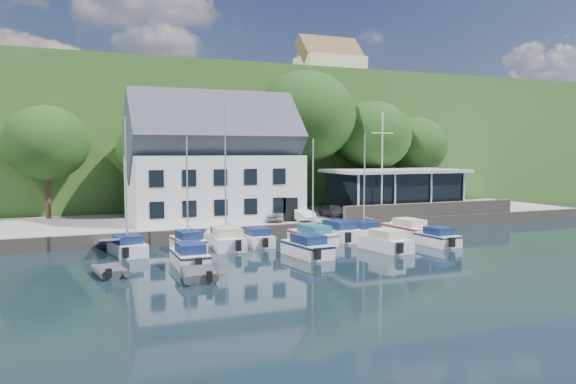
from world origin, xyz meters
The scene contains 35 objects.
ground centered at (0.00, 0.00, 0.00)m, with size 180.00×180.00×0.00m, color black.
quay centered at (0.00, 17.50, 0.50)m, with size 60.00×13.00×1.00m, color gray.
quay_face centered at (0.00, 11.00, 0.50)m, with size 60.00×0.30×1.00m, color #675D52.
hillside centered at (0.00, 62.00, 8.00)m, with size 160.00×75.00×16.00m, color #315921.
field_patch centered at (8.00, 70.00, 16.15)m, with size 50.00×30.00×0.30m, color #4F5D2E.
farmhouse centered at (22.00, 52.00, 20.10)m, with size 10.40×7.00×8.20m, color beige, non-canonical shape.
harbor_building centered at (-7.00, 16.50, 5.35)m, with size 14.40×8.20×8.70m, color white, non-canonical shape.
club_pavilion centered at (11.00, 16.00, 3.05)m, with size 13.20×7.20×4.10m, color black, non-canonical shape.
seawall centered at (12.00, 11.40, 1.60)m, with size 18.00×0.50×1.20m, color #675D52.
gangway centered at (-16.50, 9.00, 0.00)m, with size 1.20×6.00×1.40m, color silver, non-canonical shape.
car_silver centered at (-2.81, 13.39, 1.56)m, with size 1.33×3.29×1.12m, color #9E9FA2.
car_white centered at (-0.65, 13.17, 1.63)m, with size 1.34×3.84×1.26m, color silver.
car_dgrey centered at (3.22, 13.94, 1.55)m, with size 1.55×3.82×1.11m, color #29282D.
car_blue centered at (5.87, 13.25, 1.63)m, with size 1.45×3.67×1.26m, color #313F96.
flagpole centered at (7.37, 12.53, 5.67)m, with size 2.24×0.20×9.33m, color white, non-canonical shape.
tree_0 centered at (-20.21, 22.55, 5.92)m, with size 7.21×7.21×9.85m, color black, non-canonical shape.
tree_1 centered at (-11.24, 22.11, 5.45)m, with size 6.51×6.51×8.89m, color black, non-canonical shape.
tree_2 centered at (-3.07, 22.08, 6.48)m, with size 8.02×8.02×10.97m, color black, non-canonical shape.
tree_3 centered at (4.34, 22.28, 8.03)m, with size 10.29×10.29×14.06m, color black, non-canonical shape.
tree_4 centered at (11.71, 21.36, 6.59)m, with size 8.19×8.19×11.19m, color black, non-canonical shape.
tree_5 centered at (18.09, 22.63, 5.85)m, with size 7.10×7.10×9.70m, color black, non-canonical shape.
boat_r1_0 centered at (-15.28, 7.56, 4.19)m, with size 1.97×5.12×8.38m, color silver, non-canonical shape.
boat_r1_1 centered at (-11.18, 7.86, 4.22)m, with size 1.79×5.23×8.44m, color silver, non-canonical shape.
boat_r1_2 centered at (-8.52, 7.57, 4.64)m, with size 2.22×6.27×9.28m, color silver, non-canonical shape.
boat_r1_3 centered at (-6.15, 7.89, 0.68)m, with size 1.85×5.20×1.35m, color silver, non-canonical shape.
boat_r1_4 centered at (-1.95, 7.11, 4.31)m, with size 1.95×6.45×8.62m, color silver, non-canonical shape.
boat_r1_5 centered at (0.50, 7.90, 0.77)m, with size 2.04×6.38×1.53m, color silver, non-canonical shape.
boat_r1_6 centered at (2.92, 7.99, 4.09)m, with size 1.89×5.09×8.19m, color silver, non-canonical shape.
boat_r1_7 centered at (6.52, 7.26, 0.73)m, with size 1.96×6.70×1.47m, color silver, non-canonical shape.
boat_r2_0 centered at (-12.28, 2.38, 0.72)m, with size 1.92×5.61×1.44m, color silver, non-canonical shape.
boat_r2_2 centered at (-4.47, 2.63, 0.73)m, with size 1.98×5.71×1.47m, color silver, non-canonical shape.
boat_r2_3 centered at (1.44, 2.52, 0.74)m, with size 1.97×5.87×1.48m, color silver, non-canonical shape.
boat_r2_4 centered at (6.05, 2.83, 0.69)m, with size 1.94×4.79×1.38m, color silver, non-canonical shape.
dinghy_0 centered at (-16.90, 1.59, 0.32)m, with size 1.67×2.78×0.65m, color #343438, non-canonical shape.
dinghy_1 centered at (-12.59, -1.22, 0.37)m, with size 1.89×3.15×0.74m, color #343438, non-canonical shape.
Camera 1 is at (-19.51, -30.42, 6.86)m, focal length 35.00 mm.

